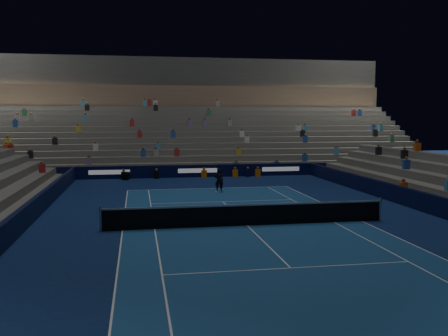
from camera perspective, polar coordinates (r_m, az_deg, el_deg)
ground at (r=22.34m, az=2.69°, el=-6.66°), size 90.00×90.00×0.00m
court_surface at (r=22.34m, az=2.69°, el=-6.65°), size 10.97×23.77×0.01m
sponsor_barrier_far at (r=40.30m, az=-3.08°, el=-0.34°), size 44.00×0.25×1.00m
sponsor_barrier_east at (r=26.11m, az=24.01°, el=-4.22°), size 0.25×37.00×1.00m
sponsor_barrier_west at (r=22.26m, az=-22.61°, el=-5.84°), size 0.25×37.00×1.00m
grandstand_main at (r=49.43m, az=-4.41°, el=4.13°), size 44.00×15.20×11.20m
tennis_net at (r=22.23m, az=2.69°, el=-5.39°), size 12.90×0.10×1.10m
tennis_player at (r=31.96m, az=-0.57°, el=-1.44°), size 0.63×0.48×1.56m
broadcast_camera at (r=39.26m, az=-11.20°, el=-0.89°), size 0.58×0.96×0.59m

